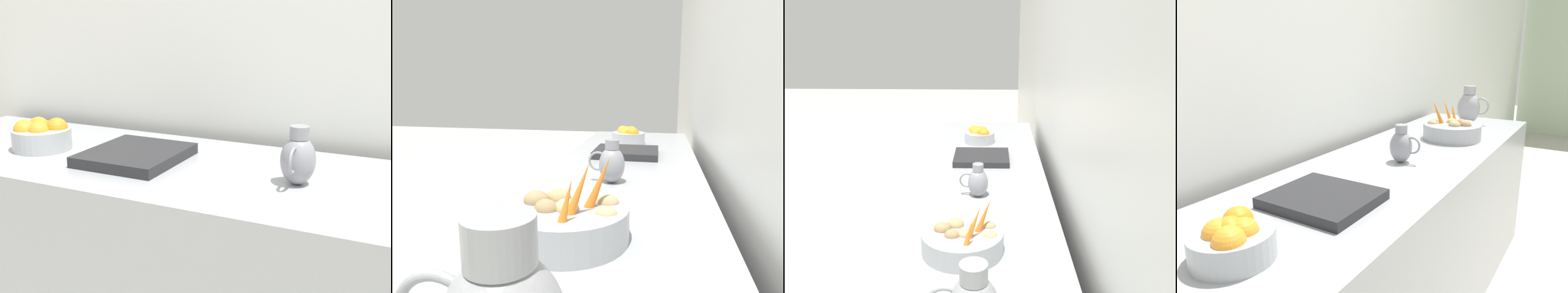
% 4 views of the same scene
% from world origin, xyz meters
% --- Properties ---
extents(tile_wall_left, '(0.10, 8.85, 3.00)m').
position_xyz_m(tile_wall_left, '(-1.95, 0.30, 1.50)').
color(tile_wall_left, white).
rests_on(tile_wall_left, ground_plane).
extents(prep_counter, '(0.69, 2.78, 0.88)m').
position_xyz_m(prep_counter, '(-1.49, -0.20, 0.44)').
color(prep_counter, '#9EA0A5').
rests_on(prep_counter, ground_plane).
extents(vegetable_colander, '(0.32, 0.32, 0.22)m').
position_xyz_m(vegetable_colander, '(-1.42, 0.44, 0.92)').
color(vegetable_colander, '#9EA0A5').
rests_on(vegetable_colander, prep_counter).
extents(orange_bowl, '(0.21, 0.21, 0.11)m').
position_xyz_m(orange_bowl, '(-1.45, -1.03, 0.93)').
color(orange_bowl, '#ADAFB5').
rests_on(orange_bowl, prep_counter).
extents(metal_pitcher_short, '(0.15, 0.10, 0.17)m').
position_xyz_m(metal_pitcher_short, '(-1.46, -0.10, 0.95)').
color(metal_pitcher_short, gray).
rests_on(metal_pitcher_short, prep_counter).
extents(counter_sink_basin, '(0.34, 0.30, 0.04)m').
position_xyz_m(counter_sink_basin, '(-1.47, -0.65, 0.89)').
color(counter_sink_basin, '#232326').
rests_on(counter_sink_basin, prep_counter).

